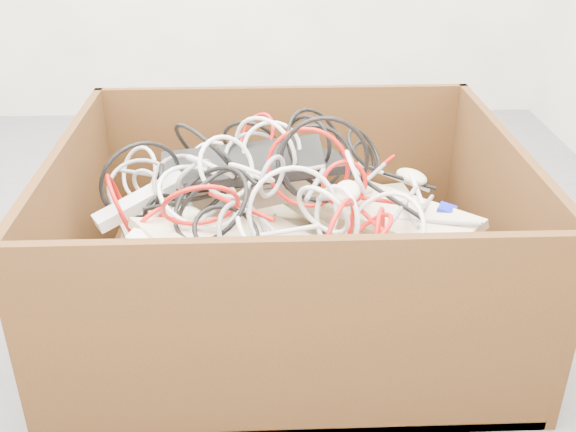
{
  "coord_description": "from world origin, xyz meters",
  "views": [
    {
      "loc": [
        0.1,
        -1.87,
        1.19
      ],
      "look_at": [
        0.16,
        -0.21,
        0.3
      ],
      "focal_mm": 42.29,
      "sensor_mm": 36.0,
      "label": 1
    }
  ],
  "objects_px": {
    "power_strip_left": "(141,201)",
    "vga_plug": "(447,210)",
    "power_strip_right": "(189,255)",
    "cardboard_box": "(282,270)"
  },
  "relations": [
    {
      "from": "power_strip_left",
      "to": "vga_plug",
      "type": "relative_size",
      "value": 5.97
    },
    {
      "from": "power_strip_right",
      "to": "vga_plug",
      "type": "distance_m",
      "value": 0.69
    },
    {
      "from": "cardboard_box",
      "to": "power_strip_right",
      "type": "height_order",
      "value": "cardboard_box"
    },
    {
      "from": "power_strip_left",
      "to": "vga_plug",
      "type": "height_order",
      "value": "power_strip_left"
    },
    {
      "from": "power_strip_left",
      "to": "vga_plug",
      "type": "xyz_separation_m",
      "value": [
        0.82,
        -0.08,
        -0.0
      ]
    },
    {
      "from": "cardboard_box",
      "to": "power_strip_left",
      "type": "distance_m",
      "value": 0.44
    },
    {
      "from": "vga_plug",
      "to": "cardboard_box",
      "type": "bearing_deg",
      "value": -160.99
    },
    {
      "from": "power_strip_left",
      "to": "power_strip_right",
      "type": "bearing_deg",
      "value": -91.1
    },
    {
      "from": "cardboard_box",
      "to": "power_strip_right",
      "type": "bearing_deg",
      "value": -133.66
    },
    {
      "from": "cardboard_box",
      "to": "vga_plug",
      "type": "xyz_separation_m",
      "value": [
        0.44,
        -0.06,
        0.22
      ]
    }
  ]
}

